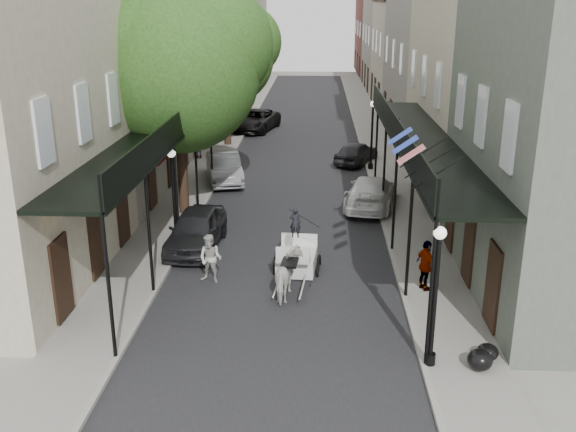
# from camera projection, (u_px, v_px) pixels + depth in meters

# --- Properties ---
(ground) EXTENTS (140.00, 140.00, 0.00)m
(ground) POSITION_uv_depth(u_px,v_px,m) (274.00, 327.00, 18.41)
(ground) COLOR gray
(ground) RESTS_ON ground
(road) EXTENTS (8.00, 90.00, 0.01)m
(road) POSITION_uv_depth(u_px,v_px,m) (297.00, 161.00, 37.35)
(road) COLOR black
(road) RESTS_ON ground
(sidewalk_left) EXTENTS (2.20, 90.00, 0.12)m
(sidewalk_left) POSITION_uv_depth(u_px,v_px,m) (212.00, 159.00, 37.55)
(sidewalk_left) COLOR gray
(sidewalk_left) RESTS_ON ground
(sidewalk_right) EXTENTS (2.20, 90.00, 0.12)m
(sidewalk_right) POSITION_uv_depth(u_px,v_px,m) (383.00, 161.00, 37.11)
(sidewalk_right) COLOR gray
(sidewalk_right) RESTS_ON ground
(building_row_left) EXTENTS (5.00, 80.00, 10.50)m
(building_row_left) POSITION_uv_depth(u_px,v_px,m) (181.00, 55.00, 45.53)
(building_row_left) COLOR beige
(building_row_left) RESTS_ON ground
(building_row_right) EXTENTS (5.00, 80.00, 10.50)m
(building_row_right) POSITION_uv_depth(u_px,v_px,m) (425.00, 56.00, 44.76)
(building_row_right) COLOR gray
(building_row_right) RESTS_ON ground
(gallery_left) EXTENTS (2.20, 18.05, 4.88)m
(gallery_left) POSITION_uv_depth(u_px,v_px,m) (158.00, 137.00, 23.94)
(gallery_left) COLOR black
(gallery_left) RESTS_ON sidewalk_left
(gallery_right) EXTENTS (2.20, 18.05, 4.88)m
(gallery_right) POSITION_uv_depth(u_px,v_px,m) (416.00, 139.00, 23.52)
(gallery_right) COLOR black
(gallery_right) RESTS_ON sidewalk_right
(tree_near) EXTENTS (7.31, 6.80, 9.63)m
(tree_near) POSITION_uv_depth(u_px,v_px,m) (187.00, 63.00, 26.17)
(tree_near) COLOR #382619
(tree_near) RESTS_ON sidewalk_left
(tree_far) EXTENTS (6.45, 6.00, 8.61)m
(tree_far) POSITION_uv_depth(u_px,v_px,m) (231.00, 53.00, 39.63)
(tree_far) COLOR #382619
(tree_far) RESTS_ON sidewalk_left
(lamppost_right_near) EXTENTS (0.32, 0.32, 3.71)m
(lamppost_right_near) POSITION_uv_depth(u_px,v_px,m) (435.00, 295.00, 15.69)
(lamppost_right_near) COLOR black
(lamppost_right_near) RESTS_ON sidewalk_right
(lamppost_left) EXTENTS (0.32, 0.32, 3.71)m
(lamppost_left) POSITION_uv_depth(u_px,v_px,m) (174.00, 196.00, 23.62)
(lamppost_left) COLOR black
(lamppost_left) RESTS_ON sidewalk_left
(lamppost_right_far) EXTENTS (0.32, 0.32, 3.71)m
(lamppost_right_far) POSITION_uv_depth(u_px,v_px,m) (372.00, 134.00, 34.62)
(lamppost_right_far) COLOR black
(lamppost_right_far) RESTS_ON sidewalk_right
(horse) EXTENTS (0.95, 1.83, 1.50)m
(horse) POSITION_uv_depth(u_px,v_px,m) (289.00, 275.00, 20.03)
(horse) COLOR beige
(horse) RESTS_ON ground
(carriage) EXTENTS (1.66, 2.30, 2.50)m
(carriage) POSITION_uv_depth(u_px,v_px,m) (298.00, 242.00, 22.15)
(carriage) COLOR black
(carriage) RESTS_ON ground
(pedestrian_walking) EXTENTS (0.94, 0.82, 1.65)m
(pedestrian_walking) POSITION_uv_depth(u_px,v_px,m) (211.00, 259.00, 21.09)
(pedestrian_walking) COLOR #ACABA2
(pedestrian_walking) RESTS_ON ground
(pedestrian_sidewalk_left) EXTENTS (1.22, 1.08, 1.64)m
(pedestrian_sidewalk_left) POSITION_uv_depth(u_px,v_px,m) (198.00, 144.00, 37.38)
(pedestrian_sidewalk_left) COLOR gray
(pedestrian_sidewalk_left) RESTS_ON sidewalk_left
(pedestrian_sidewalk_right) EXTENTS (0.76, 1.05, 1.66)m
(pedestrian_sidewalk_right) POSITION_uv_depth(u_px,v_px,m) (426.00, 266.00, 20.24)
(pedestrian_sidewalk_right) COLOR gray
(pedestrian_sidewalk_right) RESTS_ON sidewalk_right
(car_left_near) EXTENTS (2.00, 4.50, 1.50)m
(car_left_near) POSITION_uv_depth(u_px,v_px,m) (196.00, 229.00, 24.01)
(car_left_near) COLOR black
(car_left_near) RESTS_ON ground
(car_left_mid) EXTENTS (2.60, 4.76, 1.49)m
(car_left_mid) POSITION_uv_depth(u_px,v_px,m) (224.00, 168.00, 32.89)
(car_left_mid) COLOR gray
(car_left_mid) RESTS_ON ground
(car_left_far) EXTENTS (3.62, 5.78, 1.49)m
(car_left_far) POSITION_uv_depth(u_px,v_px,m) (256.00, 120.00, 45.95)
(car_left_far) COLOR black
(car_left_far) RESTS_ON ground
(car_right_near) EXTENTS (2.89, 5.19, 1.42)m
(car_right_near) POSITION_uv_depth(u_px,v_px,m) (371.00, 192.00, 28.84)
(car_right_near) COLOR silver
(car_right_near) RESTS_ON ground
(car_right_far) EXTENTS (2.99, 4.09, 1.30)m
(car_right_far) POSITION_uv_depth(u_px,v_px,m) (356.00, 153.00, 36.62)
(car_right_far) COLOR black
(car_right_far) RESTS_ON ground
(trash_bags) EXTENTS (0.90, 1.05, 0.54)m
(trash_bags) POSITION_uv_depth(u_px,v_px,m) (483.00, 357.00, 16.14)
(trash_bags) COLOR black
(trash_bags) RESTS_ON sidewalk_right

